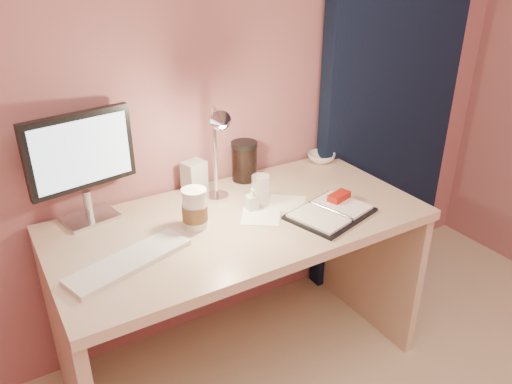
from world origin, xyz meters
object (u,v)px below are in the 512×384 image
planner (331,211)px  clear_cup (261,190)px  keyboard (130,261)px  desk_lamp (233,145)px  coffee_cup (195,209)px  bowl (321,157)px  monitor (80,158)px  lotion_bottle (252,199)px  dark_jar (244,163)px  desk (232,259)px  product_box (194,177)px

planner → clear_cup: size_ratio=2.90×
keyboard → desk_lamp: size_ratio=1.03×
coffee_cup → desk_lamp: (0.20, 0.06, 0.19)m
coffee_cup → desk_lamp: desk_lamp is taller
bowl → monitor: bearing=-179.7°
monitor → bowl: size_ratio=3.19×
lotion_bottle → dark_jar: dark_jar is taller
keyboard → bowl: bowl is taller
keyboard → planner: (0.77, -0.07, 0.00)m
desk → bowl: 0.69m
lotion_bottle → desk_lamp: 0.22m
clear_cup → lotion_bottle: clear_cup is taller
bowl → desk_lamp: desk_lamp is taller
monitor → lotion_bottle: bearing=-34.4°
lotion_bottle → coffee_cup: bearing=-178.9°
desk_lamp → planner: bearing=-24.8°
keyboard → coffee_cup: coffee_cup is taller
monitor → desk_lamp: size_ratio=1.01×
coffee_cup → clear_cup: coffee_cup is taller
planner → bowl: 0.53m
desk → keyboard: keyboard is taller
keyboard → product_box: bearing=25.3°
lotion_bottle → product_box: 0.29m
desk → dark_jar: 0.42m
desk_lamp → keyboard: bearing=-144.3°
bowl → product_box: (-0.65, 0.01, 0.05)m
keyboard → planner: size_ratio=1.17×
clear_cup → desk_lamp: (-0.10, 0.04, 0.19)m
monitor → keyboard: size_ratio=0.99×
clear_cup → desk_lamp: size_ratio=0.30×
coffee_cup → clear_cup: (0.29, 0.03, -0.01)m
dark_jar → product_box: size_ratio=1.15×
desk → product_box: (-0.05, 0.22, 0.29)m
keyboard → clear_cup: 0.60m
coffee_cup → lotion_bottle: coffee_cup is taller
dark_jar → planner: bearing=-74.3°
monitor → product_box: bearing=-8.5°
dark_jar → coffee_cup: bearing=-143.3°
desk → bowl: (0.61, 0.21, 0.25)m
product_box → dark_jar: bearing=-16.9°
desk → product_box: product_box is taller
product_box → clear_cup: bearing=-70.9°
lotion_bottle → keyboard: bearing=-167.9°
desk_lamp → product_box: bearing=127.0°
coffee_cup → desk: bearing=15.1°
keyboard → lotion_bottle: bearing=-5.5°
coffee_cup → lotion_bottle: size_ratio=1.64×
planner → desk_lamp: desk_lamp is taller
bowl → dark_jar: bearing=178.6°
product_box → desk_lamp: size_ratio=0.33×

